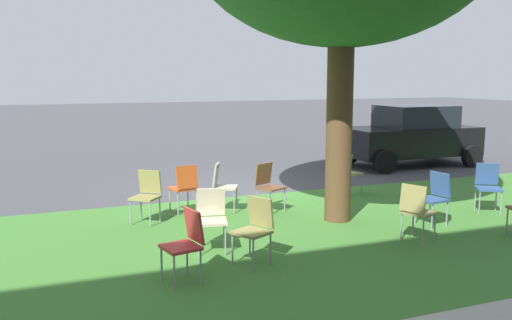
# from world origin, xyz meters

# --- Properties ---
(ground) EXTENTS (80.00, 80.00, 0.00)m
(ground) POSITION_xyz_m (0.00, 0.00, 0.00)
(ground) COLOR #424247
(grass_verge) EXTENTS (48.00, 6.00, 0.01)m
(grass_verge) POSITION_xyz_m (0.00, 3.20, 0.00)
(grass_verge) COLOR #3D752D
(grass_verge) RESTS_ON ground
(chair_0) EXTENTS (0.55, 0.56, 0.88)m
(chair_0) POSITION_xyz_m (-0.05, 1.53, 0.52)
(chair_0) COLOR brown
(chair_0) RESTS_ON ground
(chair_1) EXTENTS (0.56, 0.56, 0.88)m
(chair_1) POSITION_xyz_m (1.21, 4.08, 0.52)
(chair_1) COLOR olive
(chair_1) RESTS_ON ground
(chair_2) EXTENTS (0.49, 0.50, 0.88)m
(chair_2) POSITION_xyz_m (1.40, 1.12, 0.52)
(chair_2) COLOR #C64C1E
(chair_2) RESTS_ON ground
(chair_3) EXTENTS (0.55, 0.54, 0.88)m
(chair_3) POSITION_xyz_m (-1.34, 4.09, 0.52)
(chair_3) COLOR olive
(chair_3) RESTS_ON ground
(chair_4) EXTENTS (0.57, 0.57, 0.88)m
(chair_4) POSITION_xyz_m (-3.73, 3.05, 0.52)
(chair_4) COLOR #335184
(chair_4) RESTS_ON ground
(chair_5) EXTENTS (0.52, 0.51, 0.88)m
(chair_5) POSITION_xyz_m (-2.12, 0.86, 0.52)
(chair_5) COLOR olive
(chair_5) RESTS_ON ground
(chair_6) EXTENTS (0.51, 0.51, 0.88)m
(chair_6) POSITION_xyz_m (1.58, 3.35, 0.52)
(chair_6) COLOR beige
(chair_6) RESTS_ON ground
(chair_7) EXTENTS (0.48, 0.47, 0.88)m
(chair_7) POSITION_xyz_m (-2.23, 3.43, 0.52)
(chair_7) COLOR #335184
(chair_7) RESTS_ON ground
(chair_9) EXTENTS (0.56, 0.55, 0.88)m
(chair_9) POSITION_xyz_m (0.73, 1.23, 0.52)
(chair_9) COLOR #ADA393
(chair_9) RESTS_ON ground
(chair_10) EXTENTS (0.59, 0.59, 0.88)m
(chair_10) POSITION_xyz_m (2.15, 1.52, 0.52)
(chair_10) COLOR olive
(chair_10) RESTS_ON ground
(chair_11) EXTENTS (0.50, 0.49, 0.88)m
(chair_11) POSITION_xyz_m (2.21, 4.37, 0.52)
(chair_11) COLOR #B7332D
(chair_11) RESTS_ON ground
(parked_car) EXTENTS (3.70, 1.92, 1.65)m
(parked_car) POSITION_xyz_m (-5.71, -1.77, 0.84)
(parked_car) COLOR black
(parked_car) RESTS_ON ground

